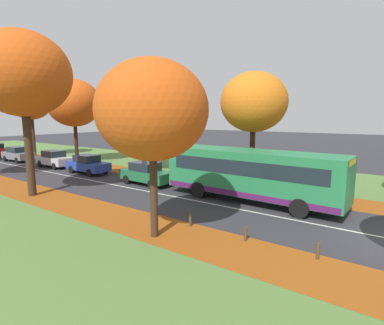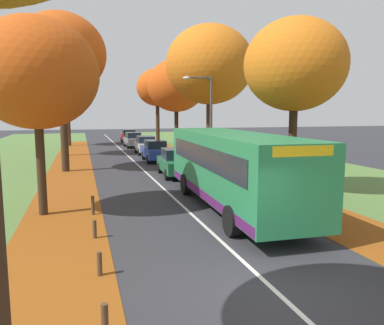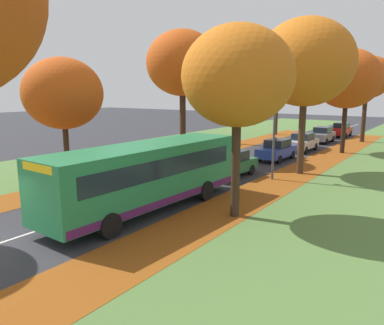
{
  "view_description": "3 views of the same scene",
  "coord_description": "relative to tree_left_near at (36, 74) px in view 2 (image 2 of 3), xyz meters",
  "views": [
    {
      "loc": [
        -14.07,
        -0.21,
        4.93
      ],
      "look_at": [
        0.12,
        9.77,
        2.24
      ],
      "focal_mm": 28.0,
      "sensor_mm": 36.0,
      "label": 1
    },
    {
      "loc": [
        -3.85,
        -6.72,
        3.78
      ],
      "look_at": [
        0.57,
        8.2,
        1.69
      ],
      "focal_mm": 35.0,
      "sensor_mm": 36.0,
      "label": 2
    },
    {
      "loc": [
        12.73,
        -5.34,
        5.3
      ],
      "look_at": [
        1.63,
        10.47,
        1.59
      ],
      "focal_mm": 35.0,
      "sensor_mm": 36.0,
      "label": 3
    }
  ],
  "objects": [
    {
      "name": "bollard_nearest",
      "position": [
        1.71,
        -8.74,
        -4.78
      ],
      "size": [
        0.12,
        0.12,
        0.72
      ],
      "primitive_type": "cylinder",
      "color": "#4C3823",
      "rests_on": "ground"
    },
    {
      "name": "leaf_litter_right",
      "position": [
        9.91,
        6.15,
        -5.13
      ],
      "size": [
        2.8,
        60.0,
        0.0
      ],
      "primitive_type": "cube",
      "color": "#8C4714",
      "rests_on": "grass_verge_right"
    },
    {
      "name": "tree_left_mid",
      "position": [
        0.41,
        10.65,
        2.23
      ],
      "size": [
        5.59,
        5.59,
        9.92
      ],
      "color": "#382619",
      "rests_on": "ground"
    },
    {
      "name": "tree_right_distant",
      "position": [
        10.2,
        29.3,
        1.51
      ],
      "size": [
        4.85,
        4.85,
        8.87
      ],
      "color": "#382619",
      "rests_on": "ground"
    },
    {
      "name": "tree_right_far",
      "position": [
        10.29,
        20.55,
        1.15
      ],
      "size": [
        5.51,
        5.51,
        8.79
      ],
      "color": "black",
      "rests_on": "ground"
    },
    {
      "name": "car_blue_following",
      "position": [
        6.97,
        14.06,
        -4.33
      ],
      "size": [
        1.84,
        4.23,
        1.62
      ],
      "color": "#233D9E",
      "rests_on": "ground"
    },
    {
      "name": "streetlamp_right",
      "position": [
        8.98,
        7.75,
        -1.41
      ],
      "size": [
        1.89,
        0.28,
        6.0
      ],
      "color": "#47474C",
      "rests_on": "ground"
    },
    {
      "name": "tree_right_near",
      "position": [
        10.7,
        0.47,
        0.72
      ],
      "size": [
        4.56,
        4.56,
        7.94
      ],
      "color": "#382619",
      "rests_on": "ground"
    },
    {
      "name": "car_red_trailing",
      "position": [
        7.19,
        32.85,
        -4.33
      ],
      "size": [
        1.81,
        4.22,
        1.62
      ],
      "color": "#B21919",
      "rests_on": "ground"
    },
    {
      "name": "grass_verge_right",
      "position": [
        14.51,
        12.15,
        -5.14
      ],
      "size": [
        12.0,
        90.0,
        0.01
      ],
      "primitive_type": "cube",
      "color": "#517538",
      "rests_on": "ground"
    },
    {
      "name": "tree_left_distant",
      "position": [
        0.1,
        30.25,
        1.38
      ],
      "size": [
        4.92,
        4.92,
        8.77
      ],
      "color": "#422D1E",
      "rests_on": "ground"
    },
    {
      "name": "road_centre_line",
      "position": [
        5.31,
        12.15,
        -5.14
      ],
      "size": [
        0.12,
        80.0,
        0.01
      ],
      "primitive_type": "cube",
      "color": "silver",
      "rests_on": "ground"
    },
    {
      "name": "bollard_third",
      "position": [
        1.74,
        -3.28,
        -4.86
      ],
      "size": [
        0.12,
        0.12,
        0.57
      ],
      "primitive_type": "cylinder",
      "color": "#4C3823",
      "rests_on": "ground"
    },
    {
      "name": "bollard_fourth",
      "position": [
        1.77,
        -0.55,
        -4.79
      ],
      "size": [
        0.12,
        0.12,
        0.72
      ],
      "primitive_type": "cylinder",
      "color": "#4C3823",
      "rests_on": "ground"
    },
    {
      "name": "ground_plane",
      "position": [
        5.31,
        -7.85,
        -5.14
      ],
      "size": [
        160.0,
        160.0,
        0.0
      ],
      "primitive_type": "plane",
      "color": "#2D2D33"
    },
    {
      "name": "car_green_lead",
      "position": [
        6.83,
        6.98,
        -4.33
      ],
      "size": [
        1.94,
        4.28,
        1.62
      ],
      "color": "#1E6038",
      "rests_on": "ground"
    },
    {
      "name": "bus",
      "position": [
        7.09,
        -1.08,
        -3.44
      ],
      "size": [
        2.93,
        10.48,
        2.98
      ],
      "color": "#237A47",
      "rests_on": "ground"
    },
    {
      "name": "car_silver_third_in_line",
      "position": [
        7.11,
        19.5,
        -4.33
      ],
      "size": [
        1.83,
        4.23,
        1.62
      ],
      "color": "#B7BABF",
      "rests_on": "ground"
    },
    {
      "name": "car_grey_fourth_in_line",
      "position": [
        6.89,
        26.31,
        -4.33
      ],
      "size": [
        1.82,
        4.22,
        1.62
      ],
      "color": "slate",
      "rests_on": "ground"
    },
    {
      "name": "bollard_second",
      "position": [
        1.75,
        -6.01,
        -4.86
      ],
      "size": [
        0.12,
        0.12,
        0.58
      ],
      "primitive_type": "cylinder",
      "color": "#4C3823",
      "rests_on": "ground"
    },
    {
      "name": "tree_left_near",
      "position": [
        0.0,
        0.0,
        0.0
      ],
      "size": [
        4.42,
        4.42,
        7.15
      ],
      "color": "#382619",
      "rests_on": "ground"
    },
    {
      "name": "tree_right_mid",
      "position": [
        10.1,
        10.35,
        1.87
      ],
      "size": [
        6.02,
        6.02,
        9.74
      ],
      "color": "#422D1E",
      "rests_on": "ground"
    },
    {
      "name": "leaf_litter_left",
      "position": [
        0.71,
        6.15,
        -5.13
      ],
      "size": [
        2.8,
        60.0,
        0.0
      ],
      "primitive_type": "cube",
      "color": "#8C4714",
      "rests_on": "grass_verge_left"
    },
    {
      "name": "tree_left_far",
      "position": [
        -0.06,
        19.96,
        1.73
      ],
      "size": [
        4.96,
        4.96,
        9.14
      ],
      "color": "#422D1E",
      "rests_on": "ground"
    }
  ]
}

